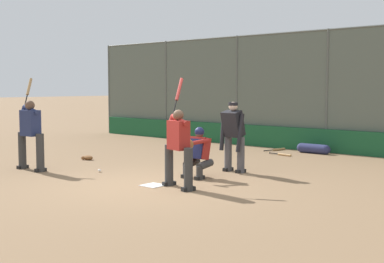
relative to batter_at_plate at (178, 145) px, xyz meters
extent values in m
plane|color=#846647|center=(0.56, 0.14, -0.85)|extent=(160.00, 160.00, 0.00)
cube|color=white|center=(0.56, 0.14, -0.84)|extent=(0.43, 0.43, 0.01)
cylinder|color=#515651|center=(0.56, -7.30, 1.02)|extent=(0.08, 0.08, 3.75)
cylinder|color=#515651|center=(3.98, -7.30, 1.02)|extent=(0.08, 0.08, 3.75)
cylinder|color=#515651|center=(7.39, -7.30, 1.02)|extent=(0.08, 0.08, 3.75)
cylinder|color=#515651|center=(10.80, -7.30, 1.02)|extent=(0.08, 0.08, 3.75)
cube|color=#515B51|center=(0.56, -7.30, 1.02)|extent=(20.48, 0.01, 3.75)
cylinder|color=#515651|center=(0.56, -7.30, 2.87)|extent=(20.48, 0.06, 0.06)
cube|color=#19512D|center=(0.56, -7.20, -0.50)|extent=(20.07, 0.18, 0.70)
cylinder|color=#333333|center=(-0.35, 0.09, -0.43)|extent=(0.17, 0.17, 0.84)
cube|color=black|center=(-0.35, 0.09, -0.81)|extent=(0.17, 0.30, 0.08)
cylinder|color=#333333|center=(0.33, -0.08, -0.43)|extent=(0.17, 0.17, 0.84)
cube|color=black|center=(0.33, -0.08, -0.81)|extent=(0.17, 0.30, 0.08)
cube|color=maroon|center=(-0.01, 0.01, 0.21)|extent=(0.50, 0.36, 0.58)
sphere|color=brown|center=(-0.01, 0.01, 0.60)|extent=(0.21, 0.21, 0.21)
cylinder|color=maroon|center=(-0.01, -0.02, 0.50)|extent=(0.58, 0.28, 0.22)
cylinder|color=maroon|center=(0.26, -0.08, 0.50)|extent=(0.10, 0.14, 0.16)
sphere|color=black|center=(0.26, -0.11, 0.56)|extent=(0.04, 0.04, 0.04)
cylinder|color=black|center=(0.29, -0.20, 0.72)|extent=(0.10, 0.22, 0.33)
cylinder|color=maroon|center=(0.37, -0.43, 1.10)|extent=(0.17, 0.34, 0.47)
cylinder|color=#333333|center=(0.31, -1.00, -0.71)|extent=(0.14, 0.14, 0.29)
cylinder|color=#333333|center=(0.31, -1.19, -0.54)|extent=(0.17, 0.44, 0.22)
cube|color=black|center=(0.31, -1.00, -0.81)|extent=(0.10, 0.26, 0.08)
cylinder|color=#333333|center=(0.69, -1.00, -0.71)|extent=(0.14, 0.14, 0.29)
cylinder|color=#333333|center=(0.69, -1.19, -0.54)|extent=(0.17, 0.44, 0.22)
cube|color=black|center=(0.69, -1.00, -0.81)|extent=(0.10, 0.26, 0.08)
cube|color=maroon|center=(0.50, -1.23, -0.20)|extent=(0.42, 0.34, 0.52)
cube|color=#191E47|center=(0.50, -1.09, -0.20)|extent=(0.38, 0.13, 0.43)
sphere|color=brown|center=(0.50, -1.23, 0.13)|extent=(0.19, 0.19, 0.19)
sphere|color=#191E47|center=(0.50, -1.23, 0.16)|extent=(0.22, 0.22, 0.22)
cylinder|color=maroon|center=(0.34, -1.00, -0.04)|extent=(0.27, 0.50, 0.15)
ellipsoid|color=brown|center=(0.43, -0.77, -0.07)|extent=(0.30, 0.10, 0.24)
cylinder|color=brown|center=(0.75, -1.23, -0.17)|extent=(0.09, 0.29, 0.42)
cylinder|color=#4C4C51|center=(0.18, -2.34, -0.43)|extent=(0.18, 0.18, 0.84)
cube|color=black|center=(0.18, -2.34, -0.81)|extent=(0.12, 0.29, 0.08)
cylinder|color=#4C4C51|center=(0.56, -2.36, -0.43)|extent=(0.18, 0.18, 0.84)
cube|color=black|center=(0.56, -2.36, -0.81)|extent=(0.12, 0.29, 0.08)
cube|color=black|center=(0.37, -2.29, 0.29)|extent=(0.48, 0.42, 0.64)
sphere|color=beige|center=(0.37, -2.29, 0.69)|extent=(0.21, 0.21, 0.21)
cylinder|color=black|center=(0.37, -2.29, 0.75)|extent=(0.22, 0.22, 0.07)
cylinder|color=black|center=(0.11, -2.21, 0.10)|extent=(0.16, 0.24, 0.90)
cylinder|color=black|center=(0.64, -2.24, 0.10)|extent=(0.13, 0.24, 0.90)
cylinder|color=#333333|center=(3.83, 0.66, -0.40)|extent=(0.19, 0.19, 0.90)
cube|color=black|center=(3.83, 0.66, -0.81)|extent=(0.12, 0.28, 0.08)
cylinder|color=#333333|center=(4.58, 0.67, -0.40)|extent=(0.19, 0.19, 0.90)
cube|color=black|center=(4.58, 0.67, -0.81)|extent=(0.12, 0.28, 0.08)
cube|color=navy|center=(4.20, 0.67, 0.29)|extent=(0.49, 0.29, 0.62)
sphere|color=brown|center=(4.20, 0.67, 0.71)|extent=(0.23, 0.23, 0.23)
cylinder|color=navy|center=(4.21, 0.64, 0.61)|extent=(0.63, 0.14, 0.23)
cylinder|color=navy|center=(4.50, 0.65, 0.61)|extent=(0.13, 0.16, 0.17)
sphere|color=black|center=(4.51, 0.62, 0.67)|extent=(0.04, 0.04, 0.04)
cylinder|color=black|center=(4.56, 0.55, 0.81)|extent=(0.14, 0.18, 0.30)
cylinder|color=tan|center=(4.69, 0.37, 1.15)|extent=(0.23, 0.29, 0.43)
sphere|color=black|center=(1.57, -5.71, -0.82)|extent=(0.04, 0.04, 0.04)
cylinder|color=black|center=(1.40, -5.68, -0.82)|extent=(0.33, 0.07, 0.03)
cylinder|color=tan|center=(1.01, -5.63, -0.82)|extent=(0.46, 0.13, 0.07)
sphere|color=black|center=(3.76, -5.10, -0.82)|extent=(0.04, 0.04, 0.04)
cylinder|color=black|center=(3.92, -5.02, -0.82)|extent=(0.33, 0.17, 0.03)
cylinder|color=#334789|center=(4.29, -4.85, -0.82)|extent=(0.47, 0.26, 0.07)
sphere|color=black|center=(1.98, -6.04, -0.82)|extent=(0.04, 0.04, 0.04)
cylinder|color=black|center=(1.94, -6.22, -0.82)|extent=(0.11, 0.37, 0.03)
cylinder|color=tan|center=(1.84, -6.65, -0.82)|extent=(0.18, 0.52, 0.07)
ellipsoid|color=brown|center=(4.63, -1.35, -0.79)|extent=(0.33, 0.21, 0.12)
ellipsoid|color=brown|center=(4.72, -1.25, -0.80)|extent=(0.12, 0.09, 0.10)
sphere|color=white|center=(2.73, -0.22, -0.81)|extent=(0.07, 0.07, 0.07)
cylinder|color=navy|center=(0.67, -6.70, -0.71)|extent=(0.81, 0.28, 0.28)
sphere|color=navy|center=(0.26, -6.70, -0.71)|extent=(0.28, 0.28, 0.28)
sphere|color=navy|center=(1.07, -6.70, -0.71)|extent=(0.28, 0.28, 0.28)
camera|label=1|loc=(-7.10, 7.69, 1.17)|focal=50.00mm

